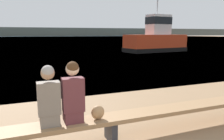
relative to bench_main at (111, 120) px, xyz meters
The scene contains 7 objects.
water_surface 123.11m from the bench_main, 90.18° to the left, with size 240.00×240.00×0.00m, color #5684A3.
far_shoreline 184.49m from the bench_main, 90.12° to the left, with size 600.00×12.00×6.70m, color #4C4C42.
bench_main is the anchor object (origin of this frame).
person_left 1.24m from the bench_main, behind, with size 0.37×0.37×1.04m.
person_right 0.92m from the bench_main, behind, with size 0.37×0.37×1.09m.
shopping_bag 0.34m from the bench_main, behind, with size 0.25×0.17×0.26m.
tugboat_red 21.63m from the bench_main, 55.27° to the left, with size 7.56×3.76×7.28m.
Camera 1 is at (-1.01, -0.87, 2.04)m, focal length 35.00 mm.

